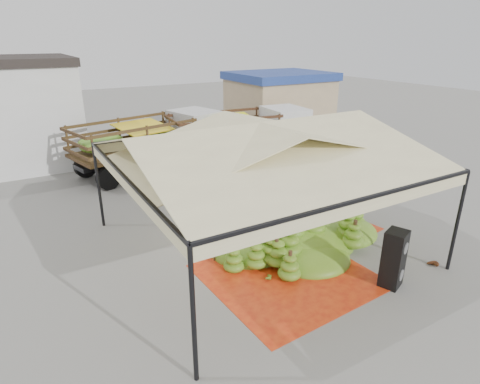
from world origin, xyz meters
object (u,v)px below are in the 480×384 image
speaker_stack (394,259)px  truck_left (156,137)px  banana_heap (302,223)px  truck_right (246,129)px  vendor (192,191)px

speaker_stack → truck_left: (-1.90, 13.23, 0.81)m
banana_heap → speaker_stack: bearing=-80.9°
truck_right → vendor: bearing=-130.6°
speaker_stack → vendor: size_ratio=0.87×
banana_heap → vendor: bearing=120.1°
truck_right → banana_heap: bearing=-105.1°
truck_left → truck_right: bearing=-22.6°
speaker_stack → vendor: 7.54m
speaker_stack → truck_right: 12.87m
banana_heap → truck_right: 9.95m
speaker_stack → truck_left: bearing=76.8°
banana_heap → truck_left: (-1.38, 10.02, 0.96)m
truck_left → vendor: bearing=-111.6°
truck_right → truck_left: bearing=176.6°
banana_heap → truck_left: 10.16m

